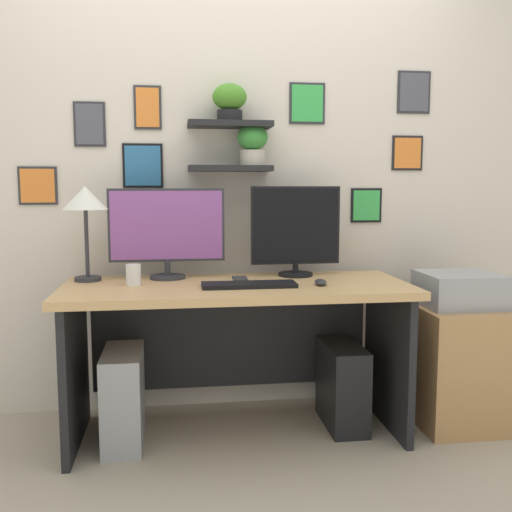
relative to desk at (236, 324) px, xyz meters
The scene contains 14 objects.
ground_plane 0.54m from the desk, 90.00° to the right, with size 8.00×8.00×0.00m, color tan.
back_wall_assembly 0.90m from the desk, 89.69° to the left, with size 4.40×0.24×2.70m.
desk is the anchor object (origin of this frame).
monitor_left 0.59m from the desk, 153.90° to the left, with size 0.58×0.18×0.46m.
monitor_right 0.58m from the desk, 26.10° to the left, with size 0.47×0.18×0.47m.
keyboard 0.27m from the desk, 71.76° to the right, with size 0.44×0.14×0.02m, color black.
computer_mouse 0.47m from the desk, 21.22° to the right, with size 0.06×0.09×0.03m, color #2D2D33.
desk_lamp 0.94m from the desk, 169.16° to the left, with size 0.22×0.22×0.47m.
cell_phone 0.22m from the desk, 65.48° to the left, with size 0.07×0.14×0.01m, color #2D2D33.
pen_cup 0.55m from the desk, behind, with size 0.07×0.07×0.10m, color white.
drawer_cabinet 1.16m from the desk, ahead, with size 0.44×0.50×0.61m, color tan.
printer 1.15m from the desk, ahead, with size 0.38×0.34×0.17m, color #9E9EA3.
computer_tower_left 0.64m from the desk, behind, with size 0.18×0.40×0.45m, color #99999E.
computer_tower_right 0.63m from the desk, ahead, with size 0.18×0.40×0.42m, color black.
Camera 1 is at (-0.29, -2.77, 1.23)m, focal length 41.19 mm.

